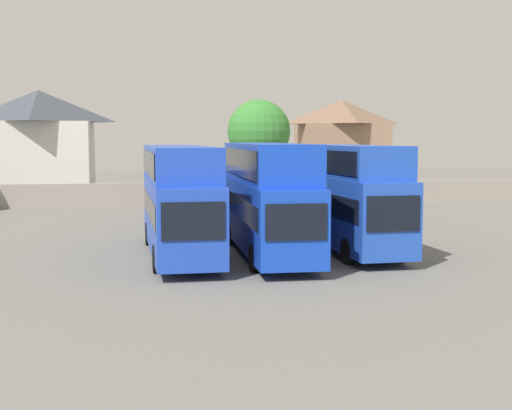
% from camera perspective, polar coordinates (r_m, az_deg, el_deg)
% --- Properties ---
extents(ground, '(140.00, 140.00, 0.00)m').
position_cam_1_polar(ground, '(49.85, -2.71, -0.64)').
color(ground, slate).
extents(depot_boundary_wall, '(56.00, 0.50, 1.80)m').
position_cam_1_polar(depot_boundary_wall, '(55.16, -3.34, 0.87)').
color(depot_boundary_wall, gray).
rests_on(depot_boundary_wall, ground).
extents(bus_1, '(2.99, 12.05, 4.83)m').
position_cam_1_polar(bus_1, '(31.56, -6.14, 0.84)').
color(bus_1, blue).
rests_on(bus_1, ground).
extents(bus_2, '(2.70, 12.01, 4.95)m').
position_cam_1_polar(bus_2, '(31.61, 0.93, 0.99)').
color(bus_2, blue).
rests_on(bus_2, ground).
extents(bus_3, '(3.02, 10.31, 4.87)m').
position_cam_1_polar(bus_3, '(32.95, 7.36, 1.04)').
color(bus_3, blue).
rests_on(bus_3, ground).
extents(bus_4, '(2.70, 10.39, 3.37)m').
position_cam_1_polar(bus_4, '(44.85, -3.99, 1.16)').
color(bus_4, blue).
rests_on(bus_4, ground).
extents(bus_5, '(2.71, 10.75, 3.52)m').
position_cam_1_polar(bus_5, '(45.58, 0.41, 1.34)').
color(bus_5, blue).
rests_on(bus_5, ground).
extents(house_terrace_left, '(9.11, 8.16, 9.20)m').
position_cam_1_polar(house_terrace_left, '(63.68, -16.82, 4.67)').
color(house_terrace_left, silver).
rests_on(house_terrace_left, ground).
extents(house_terrace_centre, '(7.77, 7.13, 8.65)m').
position_cam_1_polar(house_terrace_centre, '(66.60, 6.78, 4.63)').
color(house_terrace_centre, '#9E7A60').
rests_on(house_terrace_centre, ground).
extents(tree_behind_wall, '(5.08, 5.08, 8.27)m').
position_cam_1_polar(tree_behind_wall, '(57.98, 0.23, 5.84)').
color(tree_behind_wall, brown).
rests_on(tree_behind_wall, ground).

